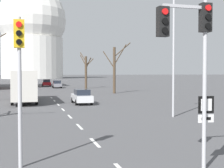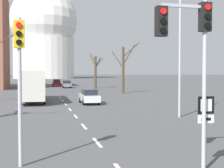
{
  "view_description": "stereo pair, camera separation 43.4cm",
  "coord_description": "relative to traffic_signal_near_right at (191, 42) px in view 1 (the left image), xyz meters",
  "views": [
    {
      "loc": [
        -3.08,
        -4.86,
        3.34
      ],
      "look_at": [
        0.01,
        6.43,
        2.89
      ],
      "focal_mm": 50.0,
      "sensor_mm": 36.0,
      "label": 1
    },
    {
      "loc": [
        -2.66,
        -4.97,
        3.34
      ],
      "look_at": [
        0.01,
        6.43,
        2.89
      ],
      "focal_mm": 50.0,
      "sensor_mm": 36.0,
      "label": 2
    }
  ],
  "objects": [
    {
      "name": "sedan_near_left",
      "position": [
        0.87,
        57.54,
        -3.54
      ],
      "size": [
        1.78,
        4.25,
        1.6
      ],
      "color": "slate",
      "rests_on": "ground_plane"
    },
    {
      "name": "lane_stripe_6",
      "position": [
        -2.2,
        27.51,
        -4.35
      ],
      "size": [
        0.16,
        2.0,
        0.01
      ],
      "primitive_type": "cube",
      "color": "silver",
      "rests_on": "ground_plane"
    },
    {
      "name": "bare_tree_right_near",
      "position": [
        8.1,
        37.98,
        -0.35
      ],
      "size": [
        3.88,
        2.63,
        7.99
      ],
      "color": "#473828",
      "rests_on": "ground_plane"
    },
    {
      "name": "sedan_near_right",
      "position": [
        0.27,
        23.13,
        -3.57
      ],
      "size": [
        1.75,
        4.52,
        1.55
      ],
      "color": "silver",
      "rests_on": "ground_plane"
    },
    {
      "name": "sedan_mid_centre",
      "position": [
        -0.84,
        65.74,
        -3.51
      ],
      "size": [
        1.95,
        4.22,
        1.68
      ],
      "color": "maroon",
      "rests_on": "ground_plane"
    },
    {
      "name": "traffic_signal_near_right",
      "position": [
        0.0,
        0.0,
        0.0
      ],
      "size": [
        1.91,
        0.34,
        5.75
      ],
      "color": "#B2B2B7",
      "rests_on": "ground_plane"
    },
    {
      "name": "lane_stripe_3",
      "position": [
        -2.2,
        14.01,
        -4.35
      ],
      "size": [
        0.16,
        2.0,
        0.01
      ],
      "primitive_type": "cube",
      "color": "silver",
      "rests_on": "ground_plane"
    },
    {
      "name": "lane_stripe_1",
      "position": [
        -2.2,
        5.01,
        -4.35
      ],
      "size": [
        0.16,
        2.0,
        0.01
      ],
      "primitive_type": "cube",
      "color": "silver",
      "rests_on": "ground_plane"
    },
    {
      "name": "street_lamp_right",
      "position": [
        5.0,
        11.85,
        1.45
      ],
      "size": [
        1.71,
        0.36,
        9.76
      ],
      "color": "#B2B2B7",
      "rests_on": "ground_plane"
    },
    {
      "name": "traffic_signal_near_left",
      "position": [
        -5.53,
        1.93,
        -0.7
      ],
      "size": [
        0.36,
        0.34,
        5.24
      ],
      "color": "#B2B2B7",
      "rests_on": "ground_plane"
    },
    {
      "name": "route_sign_post",
      "position": [
        0.68,
        0.17,
        -2.6
      ],
      "size": [
        0.6,
        0.08,
        2.56
      ],
      "color": "#B2B2B7",
      "rests_on": "ground_plane"
    },
    {
      "name": "lane_stripe_4",
      "position": [
        -2.2,
        18.51,
        -4.35
      ],
      "size": [
        0.16,
        2.0,
        0.01
      ],
      "primitive_type": "cube",
      "color": "silver",
      "rests_on": "ground_plane"
    },
    {
      "name": "city_bus",
      "position": [
        -5.55,
        26.77,
        -2.3
      ],
      "size": [
        2.66,
        10.8,
        3.48
      ],
      "color": "beige",
      "rests_on": "ground_plane"
    },
    {
      "name": "sedan_far_left",
      "position": [
        -5.98,
        60.77,
        -3.56
      ],
      "size": [
        1.78,
        4.39,
        1.56
      ],
      "color": "black",
      "rests_on": "ground_plane"
    },
    {
      "name": "lane_stripe_7",
      "position": [
        -2.2,
        32.01,
        -4.35
      ],
      "size": [
        0.16,
        2.0,
        0.01
      ],
      "primitive_type": "cube",
      "color": "silver",
      "rests_on": "ground_plane"
    },
    {
      "name": "lane_stripe_5",
      "position": [
        -2.2,
        23.01,
        -4.35
      ],
      "size": [
        0.16,
        2.0,
        0.01
      ],
      "primitive_type": "cube",
      "color": "silver",
      "rests_on": "ground_plane"
    },
    {
      "name": "lane_stripe_2",
      "position": [
        -2.2,
        9.51,
        -4.35
      ],
      "size": [
        0.16,
        2.0,
        0.01
      ],
      "primitive_type": "cube",
      "color": "silver",
      "rests_on": "ground_plane"
    },
    {
      "name": "capitol_dome",
      "position": [
        -2.2,
        165.33,
        20.6
      ],
      "size": [
        36.26,
        36.26,
        51.22
      ],
      "color": "silver",
      "rests_on": "ground_plane"
    },
    {
      "name": "bare_tree_right_far",
      "position": [
        6.5,
        54.1,
        -0.58
      ],
      "size": [
        2.65,
        4.36,
        7.58
      ],
      "color": "#473828",
      "rests_on": "ground_plane"
    }
  ]
}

